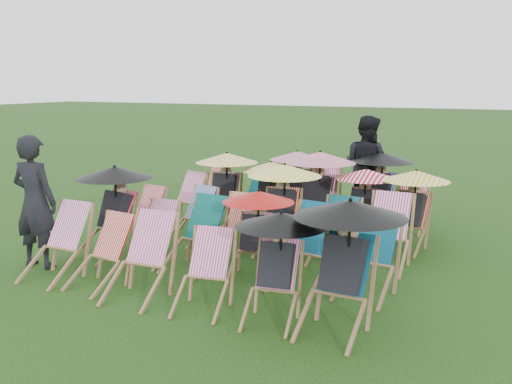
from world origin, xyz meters
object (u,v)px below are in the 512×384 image
at_px(person_left, 35,202).
at_px(person_rear, 366,166).
at_px(deckchair_5, 341,264).
at_px(deckchair_29, 409,204).
at_px(deckchair_0, 55,243).

bearing_deg(person_left, person_rear, -128.01).
bearing_deg(person_left, deckchair_5, 172.92).
height_order(deckchair_29, person_left, person_left).
distance_m(deckchair_0, person_rear, 6.03).
height_order(deckchair_0, deckchair_29, deckchair_0).
xyz_separation_m(deckchair_29, person_left, (-4.40, -4.30, 0.48)).
height_order(deckchair_5, deckchair_29, deckchair_5).
bearing_deg(person_rear, deckchair_0, 82.39).
bearing_deg(deckchair_5, person_rear, 105.13).
height_order(deckchair_29, person_rear, person_rear).
relative_size(deckchair_0, person_left, 0.52).
height_order(deckchair_5, person_left, person_left).
relative_size(deckchair_5, deckchair_29, 1.50).
bearing_deg(deckchair_29, deckchair_5, -85.94).
distance_m(deckchair_5, deckchair_29, 4.56).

